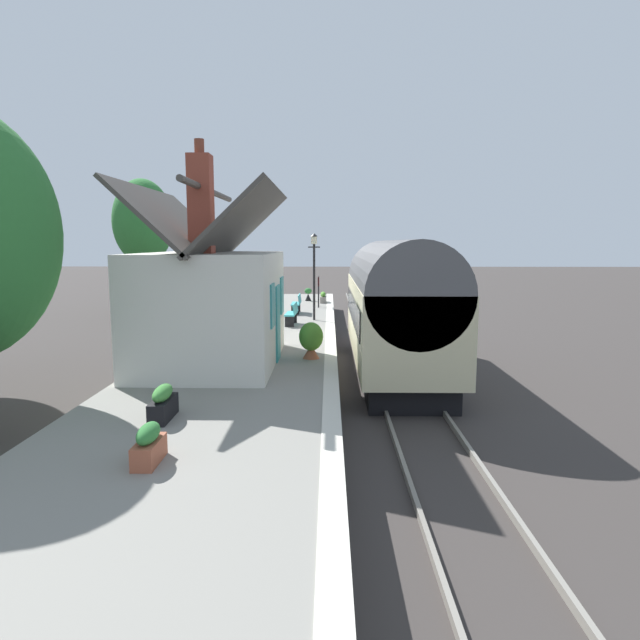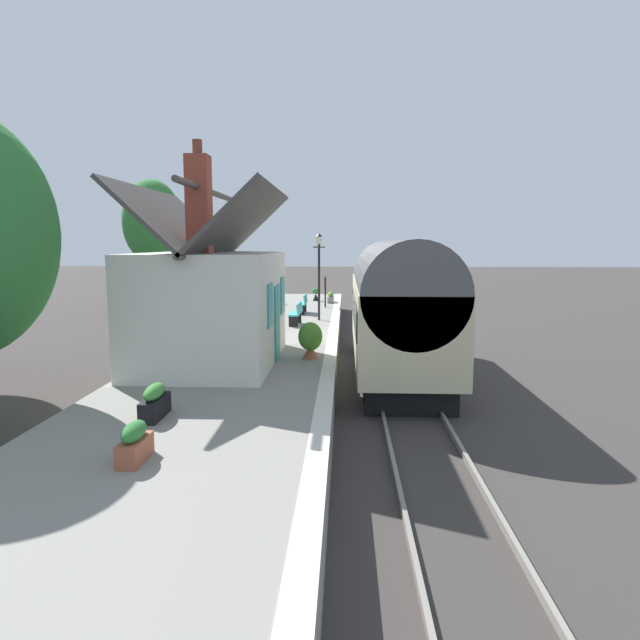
% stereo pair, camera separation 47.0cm
% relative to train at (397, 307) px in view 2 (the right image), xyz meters
% --- Properties ---
extents(ground_plane, '(160.00, 160.00, 0.00)m').
position_rel_train_xyz_m(ground_plane, '(1.90, 0.90, -2.22)').
color(ground_plane, '#383330').
extents(platform, '(32.00, 5.32, 0.96)m').
position_rel_train_xyz_m(platform, '(1.90, 4.56, -1.74)').
color(platform, gray).
rests_on(platform, ground).
extents(platform_edge_coping, '(32.00, 0.36, 0.02)m').
position_rel_train_xyz_m(platform_edge_coping, '(1.90, 2.08, -1.25)').
color(platform_edge_coping, beige).
rests_on(platform_edge_coping, platform).
extents(rail_near, '(52.00, 0.08, 0.14)m').
position_rel_train_xyz_m(rail_near, '(1.90, -0.72, -2.15)').
color(rail_near, gray).
rests_on(rail_near, ground).
extents(rail_far, '(52.00, 0.08, 0.14)m').
position_rel_train_xyz_m(rail_far, '(1.90, 0.72, -2.15)').
color(rail_far, gray).
rests_on(rail_far, ground).
extents(train, '(9.80, 2.73, 4.32)m').
position_rel_train_xyz_m(train, '(0.00, 0.00, 0.00)').
color(train, black).
rests_on(train, ground).
extents(station_building, '(5.90, 3.69, 5.77)m').
position_rel_train_xyz_m(station_building, '(-2.76, 5.29, 0.41)').
color(station_building, silver).
rests_on(station_building, platform).
extents(bench_mid_platform, '(1.40, 0.43, 0.88)m').
position_rel_train_xyz_m(bench_mid_platform, '(8.06, 3.62, -0.78)').
color(bench_mid_platform, teal).
rests_on(bench_mid_platform, platform).
extents(bench_near_building, '(1.42, 0.49, 0.88)m').
position_rel_train_xyz_m(bench_near_building, '(4.36, 3.60, -0.78)').
color(bench_near_building, teal).
rests_on(bench_near_building, platform).
extents(planter_edge_far, '(0.69, 0.69, 1.04)m').
position_rel_train_xyz_m(planter_edge_far, '(-2.13, 2.64, -0.71)').
color(planter_edge_far, '#9E5138').
rests_on(planter_edge_far, platform).
extents(planter_corner_building, '(0.97, 0.32, 0.65)m').
position_rel_train_xyz_m(planter_corner_building, '(-7.69, 5.23, -0.95)').
color(planter_corner_building, black).
rests_on(planter_corner_building, platform).
extents(planter_bench_left, '(0.41, 0.41, 0.73)m').
position_rel_train_xyz_m(planter_bench_left, '(13.67, 3.32, -0.88)').
color(planter_bench_left, black).
rests_on(planter_bench_left, platform).
extents(planter_by_door, '(1.02, 0.32, 0.60)m').
position_rel_train_xyz_m(planter_by_door, '(12.81, 2.46, -0.97)').
color(planter_by_door, gray).
rests_on(planter_by_door, platform).
extents(planter_under_sign, '(0.78, 0.32, 0.58)m').
position_rel_train_xyz_m(planter_under_sign, '(7.13, 5.53, -0.98)').
color(planter_under_sign, gray).
rests_on(planter_under_sign, platform).
extents(planter_edge_near, '(0.53, 0.53, 0.86)m').
position_rel_train_xyz_m(planter_edge_near, '(12.06, 5.40, -0.81)').
color(planter_edge_near, black).
rests_on(planter_edge_near, platform).
extents(planter_bench_right, '(0.80, 0.32, 0.60)m').
position_rel_train_xyz_m(planter_bench_right, '(-9.77, 4.82, -0.97)').
color(planter_bench_right, '#9E5138').
rests_on(planter_bench_right, platform).
extents(lamp_post_platform, '(0.32, 0.50, 3.67)m').
position_rel_train_xyz_m(lamp_post_platform, '(5.80, 2.77, 1.31)').
color(lamp_post_platform, black).
rests_on(lamp_post_platform, platform).
extents(station_sign_board, '(0.96, 0.06, 1.57)m').
position_rel_train_xyz_m(station_sign_board, '(10.64, 2.67, -0.07)').
color(station_sign_board, black).
rests_on(station_sign_board, platform).
extents(tree_distant, '(3.97, 3.38, 7.92)m').
position_rel_train_xyz_m(tree_distant, '(14.94, 12.99, 3.21)').
color(tree_distant, '#4C3828').
rests_on(tree_distant, ground).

